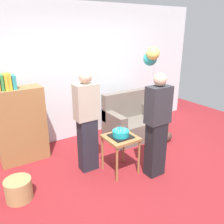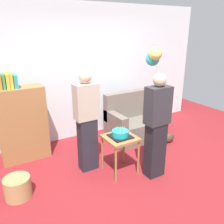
{
  "view_description": "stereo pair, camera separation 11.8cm",
  "coord_description": "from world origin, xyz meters",
  "views": [
    {
      "loc": [
        -2.04,
        -2.38,
        2.22
      ],
      "look_at": [
        -0.1,
        0.62,
        0.95
      ],
      "focal_mm": 38.14,
      "sensor_mm": 36.0,
      "label": 1
    },
    {
      "loc": [
        -1.94,
        -2.44,
        2.22
      ],
      "look_at": [
        -0.1,
        0.62,
        0.95
      ],
      "focal_mm": 38.14,
      "sensor_mm": 36.0,
      "label": 2
    }
  ],
  "objects": [
    {
      "name": "wicker_basket",
      "position": [
        -1.64,
        0.57,
        0.15
      ],
      "size": [
        0.36,
        0.36,
        0.3
      ],
      "primitive_type": "cylinder",
      "color": "#A88451",
      "rests_on": "ground_plane"
    },
    {
      "name": "wall_back",
      "position": [
        0.0,
        2.05,
        1.35
      ],
      "size": [
        6.0,
        0.1,
        2.7
      ],
      "primitive_type": "cube",
      "color": "silver",
      "rests_on": "ground_plane"
    },
    {
      "name": "person_blowing_candles",
      "position": [
        -0.5,
        0.72,
        0.83
      ],
      "size": [
        0.36,
        0.22,
        1.63
      ],
      "rotation": [
        0.0,
        0.0,
        0.33
      ],
      "color": "#23232D",
      "rests_on": "ground_plane"
    },
    {
      "name": "balloon_bunch",
      "position": [
        1.33,
        1.35,
        1.67
      ],
      "size": [
        0.3,
        0.38,
        1.87
      ],
      "color": "silver",
      "rests_on": "ground_plane"
    },
    {
      "name": "ground_plane",
      "position": [
        0.0,
        0.0,
        0.0
      ],
      "size": [
        8.0,
        8.0,
        0.0
      ],
      "primitive_type": "plane",
      "color": "maroon"
    },
    {
      "name": "person_holding_cake",
      "position": [
        0.31,
        0.02,
        0.83
      ],
      "size": [
        0.36,
        0.22,
        1.63
      ],
      "rotation": [
        0.0,
        0.0,
        2.89
      ],
      "color": "black",
      "rests_on": "ground_plane"
    },
    {
      "name": "handbag",
      "position": [
        1.31,
        0.73,
        0.1
      ],
      "size": [
        0.28,
        0.14,
        0.2
      ],
      "primitive_type": "ellipsoid",
      "color": "#473328",
      "rests_on": "ground_plane"
    },
    {
      "name": "side_table",
      "position": [
        -0.1,
        0.37,
        0.52
      ],
      "size": [
        0.48,
        0.48,
        0.62
      ],
      "color": "olive",
      "rests_on": "ground_plane"
    },
    {
      "name": "birthday_cake",
      "position": [
        -0.1,
        0.37,
        0.67
      ],
      "size": [
        0.32,
        0.32,
        0.17
      ],
      "color": "black",
      "rests_on": "side_table"
    },
    {
      "name": "bookshelf",
      "position": [
        -1.32,
        1.6,
        0.68
      ],
      "size": [
        0.8,
        0.36,
        1.56
      ],
      "color": "olive",
      "rests_on": "ground_plane"
    },
    {
      "name": "couch",
      "position": [
        0.83,
        1.31,
        0.34
      ],
      "size": [
        1.1,
        0.7,
        0.96
      ],
      "color": "#6B6056",
      "rests_on": "ground_plane"
    }
  ]
}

